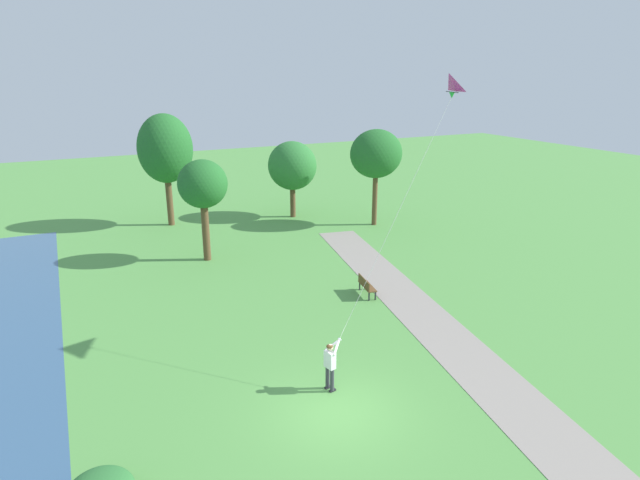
{
  "coord_description": "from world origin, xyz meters",
  "views": [
    {
      "loc": [
        -6.89,
        -12.92,
        10.38
      ],
      "look_at": [
        0.19,
        1.63,
        5.28
      ],
      "focal_mm": 30.2,
      "sensor_mm": 36.0,
      "label": 1
    }
  ],
  "objects_px": {
    "park_bench_near_walkway": "(366,285)",
    "tree_treeline_right": "(203,185)",
    "person_kite_flyer": "(330,362)",
    "tree_lakeside_near": "(376,154)",
    "flying_kite": "(447,89)",
    "tree_treeline_center": "(292,166)",
    "tree_horizon_far": "(165,149)"
  },
  "relations": [
    {
      "from": "park_bench_near_walkway",
      "to": "tree_treeline_center",
      "type": "distance_m",
      "value": 15.59
    },
    {
      "from": "tree_treeline_right",
      "to": "tree_treeline_center",
      "type": "height_order",
      "value": "tree_treeline_right"
    },
    {
      "from": "person_kite_flyer",
      "to": "tree_treeline_right",
      "type": "xyz_separation_m",
      "value": [
        -0.36,
        14.85,
        3.3
      ]
    },
    {
      "from": "park_bench_near_walkway",
      "to": "tree_treeline_right",
      "type": "xyz_separation_m",
      "value": [
        -5.58,
        8.4,
        3.83
      ]
    },
    {
      "from": "flying_kite",
      "to": "tree_horizon_far",
      "type": "relative_size",
      "value": 1.11
    },
    {
      "from": "tree_treeline_right",
      "to": "tree_treeline_center",
      "type": "distance_m",
      "value": 10.54
    },
    {
      "from": "flying_kite",
      "to": "tree_horizon_far",
      "type": "xyz_separation_m",
      "value": [
        -5.86,
        21.96,
        -4.47
      ]
    },
    {
      "from": "flying_kite",
      "to": "tree_horizon_far",
      "type": "bearing_deg",
      "value": 104.95
    },
    {
      "from": "person_kite_flyer",
      "to": "park_bench_near_walkway",
      "type": "height_order",
      "value": "person_kite_flyer"
    },
    {
      "from": "tree_lakeside_near",
      "to": "tree_horizon_far",
      "type": "relative_size",
      "value": 0.86
    },
    {
      "from": "tree_treeline_right",
      "to": "tree_lakeside_near",
      "type": "distance_m",
      "value": 12.68
    },
    {
      "from": "person_kite_flyer",
      "to": "park_bench_near_walkway",
      "type": "xyz_separation_m",
      "value": [
        5.22,
        6.46,
        -0.54
      ]
    },
    {
      "from": "person_kite_flyer",
      "to": "tree_treeline_center",
      "type": "distance_m",
      "value": 23.02
    },
    {
      "from": "tree_treeline_center",
      "to": "flying_kite",
      "type": "bearing_deg",
      "value": -97.62
    },
    {
      "from": "flying_kite",
      "to": "tree_lakeside_near",
      "type": "height_order",
      "value": "flying_kite"
    },
    {
      "from": "flying_kite",
      "to": "tree_treeline_right",
      "type": "height_order",
      "value": "flying_kite"
    },
    {
      "from": "tree_treeline_right",
      "to": "tree_horizon_far",
      "type": "distance_m",
      "value": 8.41
    },
    {
      "from": "flying_kite",
      "to": "tree_treeline_center",
      "type": "relative_size",
      "value": 1.53
    },
    {
      "from": "person_kite_flyer",
      "to": "tree_lakeside_near",
      "type": "distance_m",
      "value": 21.24
    },
    {
      "from": "tree_lakeside_near",
      "to": "person_kite_flyer",
      "type": "bearing_deg",
      "value": -125.48
    },
    {
      "from": "tree_lakeside_near",
      "to": "flying_kite",
      "type": "bearing_deg",
      "value": -113.96
    },
    {
      "from": "person_kite_flyer",
      "to": "tree_horizon_far",
      "type": "relative_size",
      "value": 0.24
    },
    {
      "from": "tree_lakeside_near",
      "to": "tree_horizon_far",
      "type": "xyz_separation_m",
      "value": [
        -12.87,
        6.2,
        0.36
      ]
    },
    {
      "from": "flying_kite",
      "to": "park_bench_near_walkway",
      "type": "xyz_separation_m",
      "value": [
        0.11,
        5.22,
        -9.27
      ]
    },
    {
      "from": "tree_treeline_right",
      "to": "person_kite_flyer",
      "type": "bearing_deg",
      "value": -88.63
    },
    {
      "from": "tree_horizon_far",
      "to": "flying_kite",
      "type": "bearing_deg",
      "value": -75.05
    },
    {
      "from": "person_kite_flyer",
      "to": "flying_kite",
      "type": "height_order",
      "value": "flying_kite"
    },
    {
      "from": "tree_horizon_far",
      "to": "tree_treeline_center",
      "type": "bearing_deg",
      "value": -11.38
    },
    {
      "from": "person_kite_flyer",
      "to": "flying_kite",
      "type": "xyz_separation_m",
      "value": [
        5.12,
        1.24,
        8.74
      ]
    },
    {
      "from": "park_bench_near_walkway",
      "to": "tree_horizon_far",
      "type": "distance_m",
      "value": 18.42
    },
    {
      "from": "park_bench_near_walkway",
      "to": "tree_treeline_right",
      "type": "relative_size",
      "value": 0.27
    },
    {
      "from": "flying_kite",
      "to": "park_bench_near_walkway",
      "type": "bearing_deg",
      "value": 88.82
    }
  ]
}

